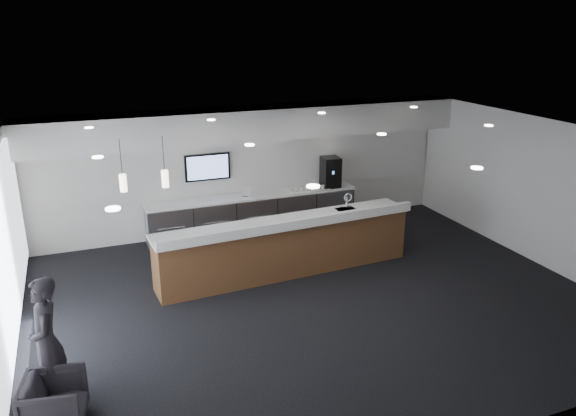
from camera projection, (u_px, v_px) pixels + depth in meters
name	position (u px, v px, depth m)	size (l,w,h in m)	color
ground	(316.00, 299.00, 10.26)	(10.00, 10.00, 0.00)	black
ceiling	(319.00, 137.00, 9.30)	(10.00, 8.00, 0.02)	black
back_wall	(248.00, 168.00, 13.31)	(10.00, 0.02, 3.00)	silver
right_wall	(540.00, 192.00, 11.50)	(0.02, 8.00, 3.00)	silver
soffit_bulkhead	(253.00, 123.00, 12.54)	(10.00, 0.90, 0.70)	silver
alcove_panel	(248.00, 165.00, 13.25)	(9.80, 0.06, 1.40)	silver
window_blinds_wall	(2.00, 265.00, 8.07)	(0.04, 7.36, 2.55)	silver
back_credenza	(254.00, 214.00, 13.32)	(5.06, 0.66, 0.95)	gray
wall_tv	(207.00, 167.00, 12.83)	(1.05, 0.08, 0.62)	black
pendant_left	(168.00, 183.00, 9.42)	(0.12, 0.12, 0.30)	#FFEAC6
pendant_right	(125.00, 187.00, 9.17)	(0.12, 0.12, 0.30)	#FFEAC6
ceiling_can_lights	(319.00, 139.00, 9.31)	(7.00, 5.00, 0.02)	white
service_counter	(286.00, 246.00, 11.16)	(5.33, 1.19, 1.49)	brown
coffee_machine	(330.00, 172.00, 13.75)	(0.45, 0.56, 0.73)	black
info_sign_left	(247.00, 191.00, 13.01)	(0.18, 0.02, 0.24)	silver
info_sign_right	(314.00, 184.00, 13.58)	(0.18, 0.02, 0.24)	silver
armchair	(55.00, 402.00, 6.98)	(0.72, 0.74, 0.67)	black
lounge_guest	(47.00, 341.00, 7.29)	(0.65, 0.42, 1.77)	black
cup_0	(328.00, 186.00, 13.68)	(0.09, 0.09, 0.09)	white
cup_1	(323.00, 187.00, 13.63)	(0.09, 0.09, 0.09)	white
cup_2	(318.00, 187.00, 13.58)	(0.09, 0.09, 0.09)	white
cup_3	(312.00, 188.00, 13.54)	(0.09, 0.09, 0.09)	white
cup_4	(307.00, 189.00, 13.49)	(0.09, 0.09, 0.09)	white
cup_5	(302.00, 189.00, 13.44)	(0.09, 0.09, 0.09)	white
cup_6	(296.00, 190.00, 13.39)	(0.09, 0.09, 0.09)	white
cup_7	(291.00, 190.00, 13.34)	(0.09, 0.09, 0.09)	white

